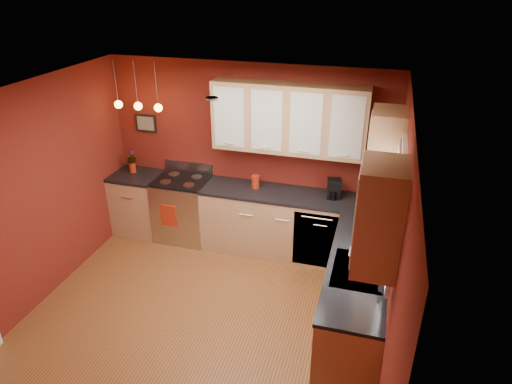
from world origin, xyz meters
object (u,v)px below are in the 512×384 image
(gas_range, at_px, (184,208))
(soap_pump, at_px, (383,283))
(red_canister, at_px, (256,182))
(sink, at_px, (358,272))
(coffee_maker, at_px, (334,189))

(gas_range, relative_size, soap_pump, 5.85)
(gas_range, relative_size, red_canister, 6.18)
(sink, distance_m, coffee_maker, 1.62)
(soap_pump, bearing_deg, coffee_maker, 110.90)
(gas_range, distance_m, sink, 3.05)
(sink, height_order, red_canister, sink)
(gas_range, distance_m, soap_pump, 3.42)
(soap_pump, bearing_deg, red_canister, 134.03)
(gas_range, height_order, sink, sink)
(gas_range, bearing_deg, soap_pump, -31.82)
(sink, bearing_deg, coffee_maker, 106.22)
(red_canister, bearing_deg, sink, -45.54)
(coffee_maker, relative_size, soap_pump, 1.39)
(gas_range, bearing_deg, coffee_maker, 1.24)
(red_canister, relative_size, coffee_maker, 0.68)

